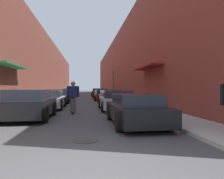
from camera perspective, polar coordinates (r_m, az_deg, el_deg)
ground at (r=31.02m, az=-7.37°, el=-2.12°), size 152.51×152.51×0.00m
curb_strip_left at (r=38.20m, az=-13.59°, el=-1.55°), size 1.80×69.32×0.12m
curb_strip_right at (r=38.15m, az=-0.98°, el=-1.53°), size 1.80×69.32×0.12m
building_row_left at (r=38.74m, az=-17.89°, el=5.06°), size 4.90×69.32×9.02m
building_row_right at (r=38.69m, az=3.32°, el=5.64°), size 4.90×69.32×9.76m
parked_car_left_0 at (r=10.49m, az=-20.78°, el=-3.71°), size 1.98×3.94×1.33m
parked_car_left_1 at (r=15.36m, az=-15.83°, el=-2.57°), size 1.85×4.50×1.22m
parked_car_left_2 at (r=20.56m, az=-13.73°, el=-1.75°), size 2.03×4.36×1.26m
parked_car_left_3 at (r=26.53m, az=-12.32°, el=-1.31°), size 1.94×4.60×1.17m
parked_car_left_4 at (r=32.02m, az=-11.18°, el=-0.93°), size 1.90×4.18×1.30m
parked_car_left_5 at (r=37.32m, az=-10.85°, el=-0.71°), size 1.93×4.62×1.29m
parked_car_right_0 at (r=8.38m, az=6.15°, el=-5.26°), size 1.86×4.33×1.17m
parked_car_right_1 at (r=13.83m, az=1.14°, el=-2.90°), size 2.08×4.09×1.24m
parked_car_right_2 at (r=18.90m, az=-0.52°, el=-1.97°), size 1.90×4.68×1.22m
parked_car_right_3 at (r=24.02m, az=-2.29°, el=-1.55°), size 2.02×4.29×1.14m
parked_car_right_4 at (r=29.55m, az=-2.89°, el=-1.03°), size 2.08×4.04×1.27m
parked_car_right_5 at (r=35.17m, az=-3.70°, el=-0.77°), size 2.07×4.50×1.30m
skateboarder at (r=12.23m, az=-10.15°, el=-1.03°), size 0.68×0.78×1.77m
manhole_cover at (r=6.03m, az=-6.97°, el=-13.02°), size 0.70×0.70×0.02m
traffic_light at (r=33.39m, az=0.33°, el=2.32°), size 0.16×0.22×3.85m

